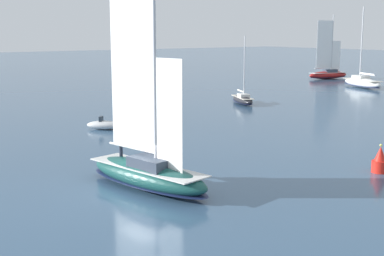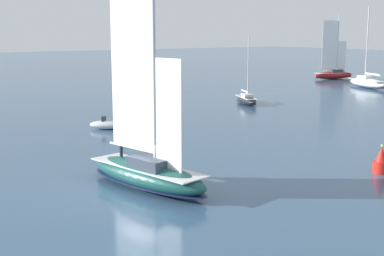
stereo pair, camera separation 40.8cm
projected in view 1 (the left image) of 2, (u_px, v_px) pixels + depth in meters
name	position (u px, v px, depth m)	size (l,w,h in m)	color
ground_plane	(148.00, 188.00, 29.26)	(400.00, 400.00, 0.00)	#385675
sailboat_main	(147.00, 171.00, 29.08)	(9.00, 4.04, 11.96)	#194C47
sailboat_moored_near_marina	(243.00, 99.00, 63.11)	(5.93, 3.78, 7.94)	#232328
sailboat_moored_mid_channel	(328.00, 74.00, 96.18)	(3.78, 8.53, 11.34)	maroon
sailboat_moored_far_slip	(362.00, 82.00, 81.21)	(9.11, 5.33, 12.10)	white
motor_tender	(105.00, 125.00, 46.59)	(3.12, 3.21, 1.23)	silver
channel_buoy	(380.00, 161.00, 32.34)	(0.96, 0.96, 1.77)	red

